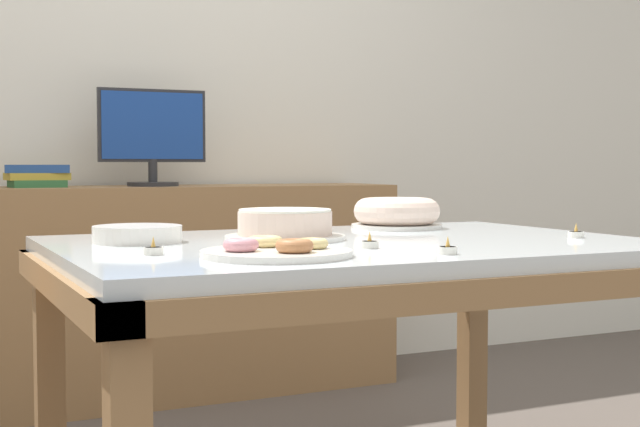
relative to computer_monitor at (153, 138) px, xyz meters
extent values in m
cube|color=silver|center=(0.10, 0.30, 0.28)|extent=(8.00, 0.10, 2.60)
cube|color=silver|center=(0.10, -1.53, -0.31)|extent=(1.40, 0.97, 0.04)
cube|color=olive|center=(0.10, -1.99, -0.36)|extent=(1.43, 0.08, 0.06)
cube|color=olive|center=(0.10, -1.07, -0.36)|extent=(1.43, 0.08, 0.06)
cube|color=olive|center=(-0.58, -1.53, -0.36)|extent=(0.08, 1.00, 0.06)
cube|color=olive|center=(0.77, -1.53, -0.36)|extent=(0.08, 1.00, 0.06)
cube|color=olive|center=(-0.56, -1.09, -0.69)|extent=(0.07, 0.07, 0.67)
cube|color=olive|center=(0.75, -1.09, -0.69)|extent=(0.07, 0.07, 0.67)
cube|color=olive|center=(0.10, 0.00, -0.61)|extent=(1.76, 0.44, 0.83)
cylinder|color=#262628|center=(0.00, 0.00, -0.18)|extent=(0.20, 0.20, 0.02)
cylinder|color=#262628|center=(0.00, 0.00, -0.13)|extent=(0.04, 0.04, 0.09)
cube|color=#262628|center=(0.00, 0.00, 0.05)|extent=(0.42, 0.02, 0.28)
cube|color=navy|center=(0.00, -0.01, 0.05)|extent=(0.40, 0.00, 0.26)
cube|color=#2D6638|center=(-0.44, 0.00, -0.18)|extent=(0.20, 0.17, 0.03)
cube|color=#B29933|center=(-0.44, 0.00, -0.15)|extent=(0.23, 0.17, 0.03)
cube|color=#23478C|center=(-0.44, 0.00, -0.12)|extent=(0.24, 0.16, 0.03)
cylinder|color=silver|center=(-0.05, -1.43, -0.28)|extent=(0.29, 0.29, 0.01)
cylinder|color=beige|center=(-0.05, -1.43, -0.25)|extent=(0.23, 0.23, 0.06)
cylinder|color=white|center=(-0.05, -1.43, -0.22)|extent=(0.23, 0.23, 0.01)
cylinder|color=silver|center=(0.40, -1.20, -0.28)|extent=(0.26, 0.26, 0.01)
torus|color=beige|center=(0.40, -1.20, -0.24)|extent=(0.25, 0.25, 0.08)
cylinder|color=silver|center=(-0.22, -1.79, -0.28)|extent=(0.31, 0.31, 0.01)
torus|color=#EAD184|center=(-0.14, -1.80, -0.27)|extent=(0.07, 0.07, 0.02)
torus|color=#EAD184|center=(-0.21, -1.72, -0.26)|extent=(0.07, 0.07, 0.02)
torus|color=pink|center=(-0.29, -1.79, -0.26)|extent=(0.07, 0.07, 0.03)
torus|color=#B27042|center=(-0.21, -1.86, -0.26)|extent=(0.07, 0.07, 0.03)
cylinder|color=silver|center=(-0.39, -1.35, -0.28)|extent=(0.21, 0.21, 0.01)
cylinder|color=silver|center=(-0.39, -1.35, -0.27)|extent=(0.21, 0.21, 0.01)
cylinder|color=silver|center=(-0.39, -1.35, -0.26)|extent=(0.21, 0.21, 0.01)
cylinder|color=silver|center=(-0.39, -1.35, -0.25)|extent=(0.21, 0.21, 0.01)
cylinder|color=silver|center=(-0.43, -1.65, -0.28)|extent=(0.04, 0.04, 0.02)
cylinder|color=white|center=(-0.43, -1.65, -0.28)|extent=(0.03, 0.03, 0.00)
cone|color=#F9B74C|center=(-0.43, -1.65, -0.26)|extent=(0.01, 0.01, 0.02)
cylinder|color=silver|center=(0.12, -1.90, -0.28)|extent=(0.04, 0.04, 0.02)
cylinder|color=white|center=(0.12, -1.90, -0.28)|extent=(0.03, 0.03, 0.00)
cone|color=#F9B74C|center=(0.12, -1.90, -0.26)|extent=(0.01, 0.01, 0.02)
cylinder|color=silver|center=(0.04, -1.71, -0.28)|extent=(0.04, 0.04, 0.02)
cylinder|color=white|center=(0.04, -1.71, -0.28)|extent=(0.03, 0.03, 0.00)
cone|color=#F9B74C|center=(0.04, -1.71, -0.26)|extent=(0.01, 0.01, 0.02)
cylinder|color=silver|center=(0.64, -1.69, -0.28)|extent=(0.04, 0.04, 0.02)
cylinder|color=white|center=(0.64, -1.69, -0.28)|extent=(0.03, 0.03, 0.00)
cone|color=#F9B74C|center=(0.64, -1.69, -0.26)|extent=(0.01, 0.01, 0.02)
camera|label=1|loc=(-0.89, -3.43, -0.11)|focal=50.00mm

